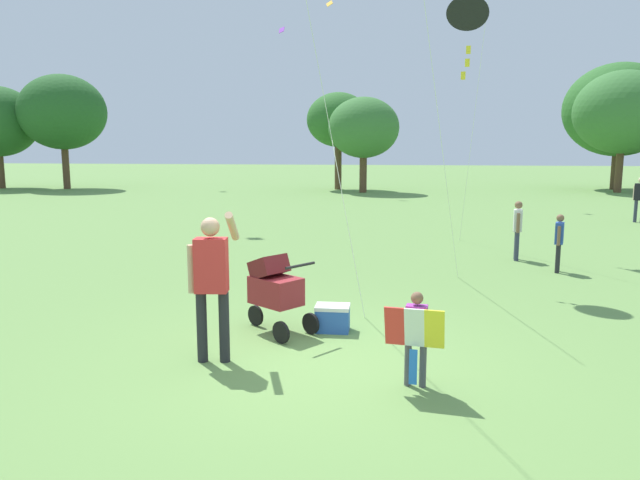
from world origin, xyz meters
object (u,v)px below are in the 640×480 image
object	(u,v)px
person_adult_flyer	(212,276)
kite_orange_delta	(467,15)
person_sitting_far	(559,238)
stroller	(275,287)
cooler_box	(333,318)
child_with_butterfly_kite	(416,331)
person_couple_left	(640,196)
person_red_shirt	(518,226)

from	to	relation	value
person_adult_flyer	kite_orange_delta	distance (m)	6.78
person_adult_flyer	person_sitting_far	bearing A→B (deg)	46.62
stroller	person_adult_flyer	bearing A→B (deg)	-112.90
stroller	cooler_box	xyz separation A→B (m)	(0.75, 0.13, -0.43)
child_with_butterfly_kite	cooler_box	size ratio (longest dim) A/B	2.21
child_with_butterfly_kite	person_couple_left	bearing A→B (deg)	62.04
stroller	person_sitting_far	world-z (taller)	person_sitting_far
person_adult_flyer	person_red_shirt	size ratio (longest dim) A/B	1.38
kite_orange_delta	cooler_box	world-z (taller)	kite_orange_delta
person_sitting_far	cooler_box	size ratio (longest dim) A/B	2.49
person_adult_flyer	person_red_shirt	bearing A→B (deg)	55.14
person_sitting_far	stroller	bearing A→B (deg)	-137.33
kite_orange_delta	cooler_box	distance (m)	5.98
kite_orange_delta	person_red_shirt	distance (m)	4.54
cooler_box	stroller	bearing A→B (deg)	-170.15
person_red_shirt	cooler_box	xyz separation A→B (m)	(-3.38, -5.34, -0.56)
person_couple_left	person_adult_flyer	bearing A→B (deg)	-125.73
stroller	person_couple_left	xyz separation A→B (m)	(9.08, 12.14, 0.22)
child_with_butterfly_kite	kite_orange_delta	xyz separation A→B (m)	(0.96, 5.23, 4.03)
cooler_box	person_red_shirt	bearing A→B (deg)	57.67
person_sitting_far	person_couple_left	distance (m)	8.99
child_with_butterfly_kite	person_sitting_far	world-z (taller)	person_sitting_far
kite_orange_delta	person_sitting_far	xyz separation A→B (m)	(1.95, 0.71, -3.97)
stroller	cooler_box	size ratio (longest dim) A/B	2.32
person_adult_flyer	person_red_shirt	distance (m)	8.07
child_with_butterfly_kite	stroller	bearing A→B (deg)	137.04
stroller	child_with_butterfly_kite	bearing A→B (deg)	-42.96
person_adult_flyer	stroller	world-z (taller)	person_adult_flyer
person_sitting_far	person_red_shirt	bearing A→B (deg)	115.18
person_adult_flyer	cooler_box	bearing A→B (deg)	46.13
person_red_shirt	person_sitting_far	xyz separation A→B (m)	(0.55, -1.16, -0.08)
person_red_shirt	person_sitting_far	bearing A→B (deg)	-64.82
person_red_shirt	cooler_box	size ratio (longest dim) A/B	2.78
kite_orange_delta	child_with_butterfly_kite	bearing A→B (deg)	-100.42
person_couple_left	cooler_box	world-z (taller)	person_couple_left
person_sitting_far	kite_orange_delta	bearing A→B (deg)	-159.88
child_with_butterfly_kite	person_adult_flyer	distance (m)	2.34
person_adult_flyer	person_sitting_far	world-z (taller)	person_adult_flyer
person_sitting_far	person_couple_left	bearing A→B (deg)	60.65
stroller	person_sitting_far	bearing A→B (deg)	42.67
person_red_shirt	cooler_box	bearing A→B (deg)	-122.33
cooler_box	person_sitting_far	bearing A→B (deg)	46.77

